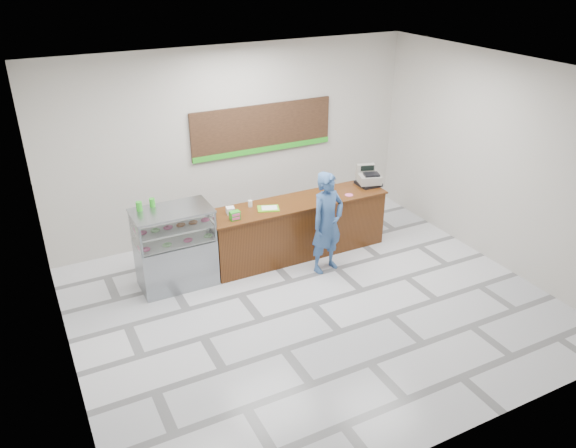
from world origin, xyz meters
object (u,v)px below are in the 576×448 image
sales_counter (298,228)px  customer (327,223)px  cash_register (368,178)px  display_case (175,247)px  serving_tray (268,208)px

sales_counter → customer: (0.18, -0.69, 0.36)m
sales_counter → cash_register: 1.64m
display_case → customer: customer is taller
sales_counter → cash_register: (1.50, 0.07, 0.65)m
sales_counter → serving_tray: serving_tray is taller
display_case → sales_counter: bearing=0.0°
cash_register → customer: (-1.32, -0.76, -0.29)m
display_case → customer: 2.51m
sales_counter → serving_tray: (-0.60, -0.06, 0.52)m
display_case → serving_tray: bearing=-2.1°
cash_register → sales_counter: bearing=-160.4°
sales_counter → cash_register: cash_register is taller
serving_tray → sales_counter: bearing=25.8°
cash_register → serving_tray: (-2.10, -0.13, -0.13)m
cash_register → serving_tray: 2.10m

